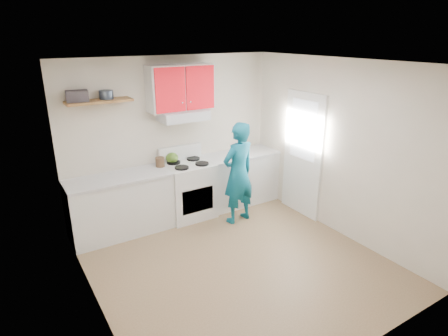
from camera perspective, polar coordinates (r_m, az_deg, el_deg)
floor at (r=5.28m, az=1.84°, el=-13.89°), size 3.80×3.80×0.00m
ceiling at (r=4.41m, az=2.22°, el=15.55°), size 3.60×3.80×0.04m
back_wall at (r=6.28m, az=-7.75°, el=4.56°), size 3.60×0.04×2.60m
front_wall at (r=3.43m, az=20.33°, el=-9.80°), size 3.60×0.04×2.60m
left_wall at (r=4.04m, az=-19.78°, el=-5.16°), size 0.04×3.80×2.60m
right_wall at (r=5.84m, az=16.84°, el=2.74°), size 0.04×3.80×2.60m
door at (r=6.36m, az=11.78°, el=1.94°), size 0.05×0.85×2.05m
door_glass at (r=6.23m, az=11.87°, el=5.62°), size 0.01×0.55×0.95m
counter_left at (r=5.96m, az=-15.29°, el=-5.51°), size 1.52×0.60×0.90m
counter_right at (r=6.82m, az=2.37°, el=-1.54°), size 1.32×0.60×0.90m
stove at (r=6.31m, az=-5.34°, el=-3.33°), size 0.76×0.65×0.92m
range_hood at (r=6.03m, az=-6.17°, el=7.87°), size 0.76×0.44×0.15m
upper_cabinets at (r=6.01m, az=-6.55°, el=11.93°), size 1.02×0.33×0.70m
shelf at (r=5.62m, az=-18.28°, el=9.52°), size 0.90×0.30×0.04m
books at (r=5.57m, az=-21.23°, el=10.05°), size 0.31×0.24×0.15m
tin at (r=5.66m, az=-17.30°, el=10.49°), size 0.25×0.25×0.12m
kettle at (r=6.20m, az=-7.81°, el=1.53°), size 0.26×0.26×0.17m
crock at (r=6.06m, az=-9.59°, el=0.80°), size 0.19×0.19×0.17m
cutting_board at (r=6.46m, az=-0.01°, el=1.57°), size 0.37×0.29×0.02m
silicone_mat at (r=6.77m, az=4.69°, el=2.29°), size 0.35×0.32×0.01m
person at (r=5.99m, az=2.17°, el=-0.80°), size 0.65×0.48×1.65m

